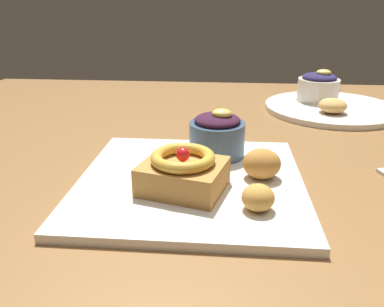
{
  "coord_description": "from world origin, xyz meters",
  "views": [
    {
      "loc": [
        -0.03,
        -0.67,
        0.97
      ],
      "look_at": [
        -0.07,
        -0.16,
        0.77
      ],
      "focal_mm": 36.82,
      "sensor_mm": 36.0,
      "label": 1
    }
  ],
  "objects_px": {
    "berry_ramekin": "(217,135)",
    "fritter_middle": "(262,164)",
    "back_plate": "(331,108)",
    "back_pastry": "(333,106)",
    "cake_slice": "(183,172)",
    "front_plate": "(191,182)",
    "back_ramekin": "(318,87)",
    "fritter_front": "(258,198)"
  },
  "relations": [
    {
      "from": "berry_ramekin",
      "to": "fritter_middle",
      "type": "relative_size",
      "value": 1.67
    },
    {
      "from": "back_plate",
      "to": "back_pastry",
      "type": "bearing_deg",
      "value": -102.74
    },
    {
      "from": "cake_slice",
      "to": "fritter_middle",
      "type": "distance_m",
      "value": 0.11
    },
    {
      "from": "front_plate",
      "to": "cake_slice",
      "type": "height_order",
      "value": "cake_slice"
    },
    {
      "from": "cake_slice",
      "to": "berry_ramekin",
      "type": "xyz_separation_m",
      "value": [
        0.04,
        0.12,
        0.01
      ]
    },
    {
      "from": "front_plate",
      "to": "back_ramekin",
      "type": "xyz_separation_m",
      "value": [
        0.26,
        0.45,
        0.04
      ]
    },
    {
      "from": "fritter_front",
      "to": "back_pastry",
      "type": "xyz_separation_m",
      "value": [
        0.19,
        0.43,
        -0.0
      ]
    },
    {
      "from": "back_ramekin",
      "to": "cake_slice",
      "type": "bearing_deg",
      "value": -118.85
    },
    {
      "from": "front_plate",
      "to": "fritter_middle",
      "type": "xyz_separation_m",
      "value": [
        0.1,
        0.01,
        0.03
      ]
    },
    {
      "from": "berry_ramekin",
      "to": "back_ramekin",
      "type": "xyz_separation_m",
      "value": [
        0.23,
        0.37,
        -0.0
      ]
    },
    {
      "from": "fritter_front",
      "to": "back_plate",
      "type": "xyz_separation_m",
      "value": [
        0.2,
        0.49,
        -0.02
      ]
    },
    {
      "from": "back_ramekin",
      "to": "back_pastry",
      "type": "bearing_deg",
      "value": -84.76
    },
    {
      "from": "fritter_front",
      "to": "back_pastry",
      "type": "height_order",
      "value": "same"
    },
    {
      "from": "front_plate",
      "to": "fritter_middle",
      "type": "height_order",
      "value": "fritter_middle"
    },
    {
      "from": "fritter_middle",
      "to": "front_plate",
      "type": "bearing_deg",
      "value": -174.56
    },
    {
      "from": "back_ramekin",
      "to": "front_plate",
      "type": "bearing_deg",
      "value": -120.07
    },
    {
      "from": "berry_ramekin",
      "to": "fritter_front",
      "type": "relative_size",
      "value": 2.23
    },
    {
      "from": "fritter_front",
      "to": "back_ramekin",
      "type": "distance_m",
      "value": 0.56
    },
    {
      "from": "fritter_front",
      "to": "back_ramekin",
      "type": "bearing_deg",
      "value": 71.59
    },
    {
      "from": "back_plate",
      "to": "fritter_front",
      "type": "bearing_deg",
      "value": -112.32
    },
    {
      "from": "cake_slice",
      "to": "back_ramekin",
      "type": "xyz_separation_m",
      "value": [
        0.27,
        0.49,
        0.01
      ]
    },
    {
      "from": "back_pastry",
      "to": "cake_slice",
      "type": "bearing_deg",
      "value": -126.03
    },
    {
      "from": "fritter_front",
      "to": "berry_ramekin",
      "type": "bearing_deg",
      "value": 107.46
    },
    {
      "from": "front_plate",
      "to": "back_plate",
      "type": "xyz_separation_m",
      "value": [
        0.29,
        0.41,
        0.0
      ]
    },
    {
      "from": "berry_ramekin",
      "to": "fritter_front",
      "type": "xyz_separation_m",
      "value": [
        0.05,
        -0.17,
        -0.02
      ]
    },
    {
      "from": "fritter_middle",
      "to": "back_pastry",
      "type": "xyz_separation_m",
      "value": [
        0.18,
        0.34,
        -0.01
      ]
    },
    {
      "from": "cake_slice",
      "to": "back_plate",
      "type": "xyz_separation_m",
      "value": [
        0.29,
        0.44,
        -0.03
      ]
    },
    {
      "from": "back_pastry",
      "to": "fritter_front",
      "type": "bearing_deg",
      "value": -113.63
    },
    {
      "from": "cake_slice",
      "to": "back_ramekin",
      "type": "relative_size",
      "value": 1.25
    },
    {
      "from": "fritter_front",
      "to": "back_pastry",
      "type": "distance_m",
      "value": 0.46
    },
    {
      "from": "fritter_front",
      "to": "back_plate",
      "type": "height_order",
      "value": "fritter_front"
    },
    {
      "from": "front_plate",
      "to": "back_pastry",
      "type": "xyz_separation_m",
      "value": [
        0.27,
        0.35,
        0.02
      ]
    },
    {
      "from": "cake_slice",
      "to": "berry_ramekin",
      "type": "height_order",
      "value": "berry_ramekin"
    },
    {
      "from": "cake_slice",
      "to": "back_plate",
      "type": "relative_size",
      "value": 0.41
    },
    {
      "from": "back_plate",
      "to": "fritter_middle",
      "type": "bearing_deg",
      "value": -115.35
    },
    {
      "from": "fritter_middle",
      "to": "berry_ramekin",
      "type": "bearing_deg",
      "value": 129.08
    },
    {
      "from": "back_ramekin",
      "to": "berry_ramekin",
      "type": "bearing_deg",
      "value": -122.01
    },
    {
      "from": "front_plate",
      "to": "cake_slice",
      "type": "bearing_deg",
      "value": -100.76
    },
    {
      "from": "cake_slice",
      "to": "berry_ramekin",
      "type": "relative_size",
      "value": 1.41
    },
    {
      "from": "fritter_front",
      "to": "back_ramekin",
      "type": "relative_size",
      "value": 0.4
    },
    {
      "from": "front_plate",
      "to": "back_ramekin",
      "type": "bearing_deg",
      "value": 59.93
    },
    {
      "from": "berry_ramekin",
      "to": "back_plate",
      "type": "relative_size",
      "value": 0.29
    }
  ]
}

